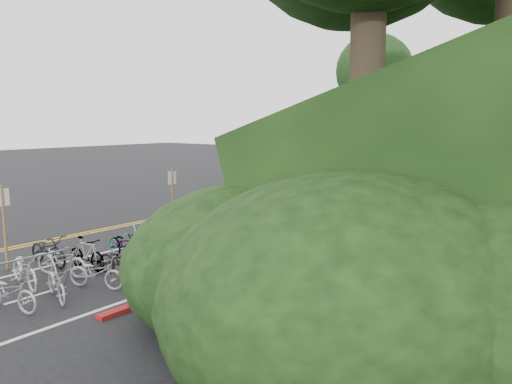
# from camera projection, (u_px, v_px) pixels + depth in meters

# --- Properties ---
(ground) EXTENTS (120.00, 120.00, 0.00)m
(ground) POSITION_uv_depth(u_px,v_px,m) (45.00, 257.00, 15.90)
(ground) COLOR black
(ground) RESTS_ON ground
(road_markings) EXTENTS (7.47, 80.00, 0.01)m
(road_markings) POSITION_uv_depth(u_px,v_px,m) (254.00, 213.00, 23.44)
(road_markings) COLOR gold
(road_markings) RESTS_ON ground
(red_curb) EXTENTS (0.25, 28.00, 0.10)m
(red_curb) POSITION_uv_depth(u_px,v_px,m) (372.00, 219.00, 21.87)
(red_curb) COLOR maroon
(red_curb) RESTS_ON ground
(bike_rack_front) EXTENTS (1.09, 3.24, 1.06)m
(bike_rack_front) POSITION_uv_depth(u_px,v_px,m) (0.00, 275.00, 11.52)
(bike_rack_front) COLOR gray
(bike_rack_front) RESTS_ON ground
(bike_racks_rest) EXTENTS (1.14, 23.00, 1.17)m
(bike_racks_rest) POSITION_uv_depth(u_px,v_px,m) (329.00, 193.00, 24.17)
(bike_racks_rest) COLOR gray
(bike_racks_rest) RESTS_ON ground
(signpost_near) EXTENTS (0.08, 0.40, 2.50)m
(signpost_near) POSITION_uv_depth(u_px,v_px,m) (4.00, 222.00, 14.34)
(signpost_near) COLOR brown
(signpost_near) RESTS_ON ground
(signposts_rest) EXTENTS (0.08, 18.40, 2.50)m
(signposts_rest) POSITION_uv_depth(u_px,v_px,m) (299.00, 176.00, 26.32)
(signposts_rest) COLOR brown
(signposts_rest) RESTS_ON ground
(bike_front) EXTENTS (0.65, 1.81, 0.95)m
(bike_front) POSITION_uv_depth(u_px,v_px,m) (48.00, 250.00, 14.98)
(bike_front) COLOR black
(bike_front) RESTS_ON ground
(bike_valet) EXTENTS (3.13, 11.45, 1.06)m
(bike_valet) POSITION_uv_depth(u_px,v_px,m) (143.00, 247.00, 15.29)
(bike_valet) COLOR #9E9EA3
(bike_valet) RESTS_ON ground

